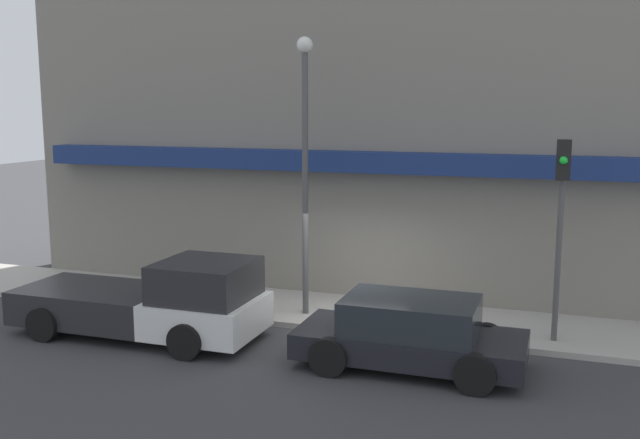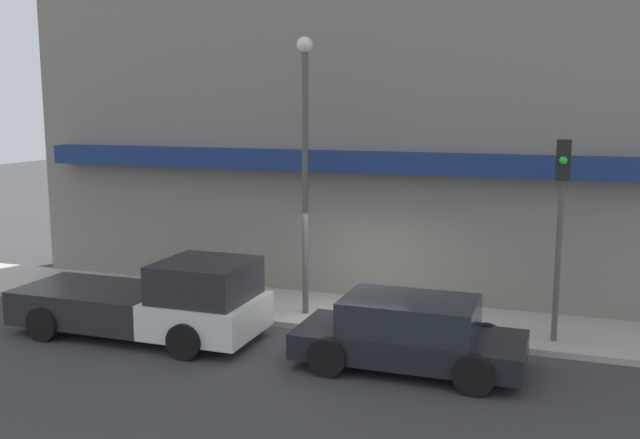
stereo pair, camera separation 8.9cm
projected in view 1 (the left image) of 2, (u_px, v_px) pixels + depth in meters
The scene contains 8 objects.
ground_plane at pixel (342, 334), 15.56m from camera, with size 80.00×80.00×0.00m, color #38383A.
sidewalk at pixel (359, 314), 16.81m from camera, with size 36.00×2.70×0.13m.
building at pixel (391, 76), 18.54m from camera, with size 19.80×3.80×11.40m.
pickup_truck at pixel (154, 302), 15.26m from camera, with size 5.49×2.24×1.76m.
parked_car at pixel (410, 334), 13.49m from camera, with size 4.30×2.05×1.36m.
fire_hydrant at pixel (230, 294), 17.17m from camera, with size 0.17×0.17×0.60m.
street_lamp at pixel (305, 147), 16.07m from camera, with size 0.36×0.36×6.31m.
traffic_light at pixel (561, 206), 14.25m from camera, with size 0.28×0.42×4.15m.
Camera 1 is at (4.41, -14.30, 4.98)m, focal length 40.00 mm.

